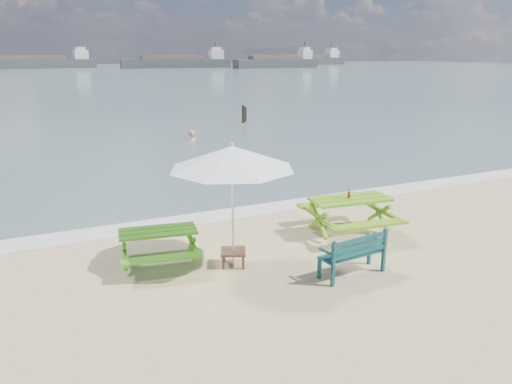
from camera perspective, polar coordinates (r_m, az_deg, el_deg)
name	(u,v)px	position (r m, az deg, el deg)	size (l,w,h in m)	color
sea	(46,76)	(91.86, -22.88, 12.09)	(300.00, 300.00, 0.00)	slate
foam_strip	(235,213)	(12.85, -2.37, -2.42)	(22.00, 0.90, 0.01)	silver
picnic_table_left	(159,248)	(9.93, -11.06, -6.28)	(1.71, 1.85, 0.70)	#45A318
picnic_table_right	(349,217)	(11.51, 10.63, -2.78)	(1.98, 2.16, 0.85)	#66A018
park_bench	(352,262)	(9.51, 10.89, -7.87)	(1.36, 0.58, 0.81)	#0F3C40
side_table	(233,257)	(9.77, -2.60, -7.47)	(0.63, 0.63, 0.31)	brown
patio_umbrella	(232,158)	(9.17, -2.76, 3.95)	(3.13, 3.13, 2.36)	silver
beer_bottle	(349,195)	(11.31, 10.56, -0.36)	(0.06, 0.06, 0.23)	#925415
swimmer	(192,149)	(23.73, -7.36, 4.90)	(0.72, 0.54, 1.79)	tan
mooring_pilings	(244,116)	(29.48, -1.36, 8.69)	(0.56, 0.76, 1.23)	black
cargo_ships	(207,62)	(135.47, -5.67, 14.53)	(103.33, 27.85, 4.40)	#383E42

